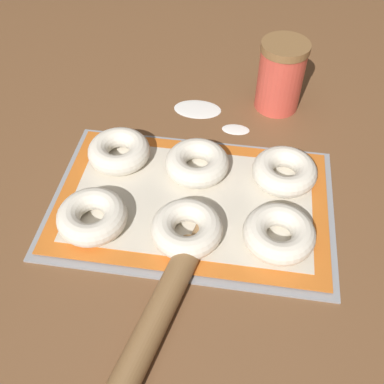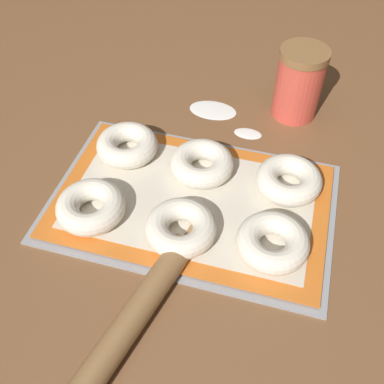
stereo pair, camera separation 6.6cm
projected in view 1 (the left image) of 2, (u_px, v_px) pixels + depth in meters
The scene contains 13 objects.
ground_plane at pixel (199, 201), 0.82m from camera, with size 2.80×2.80×0.00m, color brown.
baking_tray at pixel (192, 202), 0.81m from camera, with size 0.51×0.33×0.01m.
baking_mat at pixel (192, 200), 0.81m from camera, with size 0.48×0.31×0.00m.
bagel_front_left at pixel (92, 216), 0.76m from camera, with size 0.12×0.12×0.04m.
bagel_front_center at pixel (187, 229), 0.74m from camera, with size 0.12×0.12×0.04m.
bagel_front_right at pixel (279, 234), 0.73m from camera, with size 0.12×0.12×0.04m.
bagel_back_left at pixel (119, 151), 0.86m from camera, with size 0.12×0.12×0.04m.
bagel_back_center at pixel (197, 163), 0.84m from camera, with size 0.12×0.12×0.04m.
bagel_back_right at pixel (284, 171), 0.83m from camera, with size 0.12×0.12×0.04m.
flour_canister at pixel (281, 76), 0.95m from camera, with size 0.10×0.10×0.15m.
rolling_pin at pixel (154, 323), 0.64m from camera, with size 0.11×0.39×0.04m.
flour_patch_near at pixel (236, 129), 0.95m from camera, with size 0.06×0.03×0.00m.
flour_patch_far at pixel (198, 109), 1.00m from camera, with size 0.10×0.07×0.00m.
Camera 1 is at (0.07, -0.53, 0.63)m, focal length 42.00 mm.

